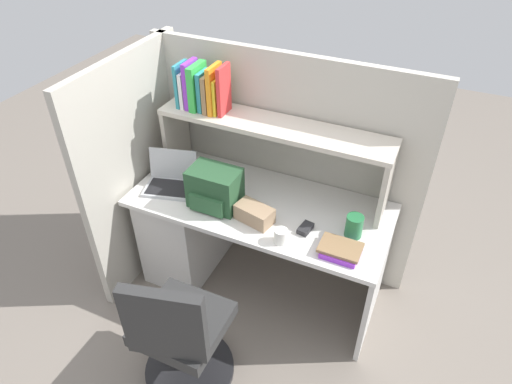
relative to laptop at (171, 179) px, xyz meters
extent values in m
plane|color=slate|center=(0.59, 0.07, -0.78)|extent=(8.00, 8.00, 0.00)
cube|color=silver|center=(0.59, 0.07, -0.07)|extent=(1.60, 0.70, 0.03)
cube|color=beige|center=(0.04, 0.07, -0.43)|extent=(0.40, 0.64, 0.70)
cube|color=beige|center=(1.37, 0.07, -0.43)|extent=(0.03, 0.64, 0.70)
cube|color=#B2ADA0|center=(0.59, 0.45, -0.01)|extent=(1.84, 0.05, 1.55)
cube|color=#B2ADA0|center=(-0.26, 0.02, -0.01)|extent=(0.05, 1.06, 1.55)
cube|color=#B3A99C|center=(-0.11, 0.27, 0.16)|extent=(0.03, 0.28, 0.42)
cube|color=#B3A99C|center=(1.29, 0.27, 0.16)|extent=(0.03, 0.28, 0.42)
cube|color=beige|center=(0.59, 0.27, 0.38)|extent=(1.44, 0.28, 0.03)
cube|color=teal|center=(-0.02, 0.26, 0.54)|extent=(0.02, 0.14, 0.27)
cube|color=white|center=(0.01, 0.28, 0.51)|extent=(0.02, 0.17, 0.22)
cube|color=purple|center=(0.04, 0.26, 0.55)|extent=(0.03, 0.14, 0.29)
cube|color=green|center=(0.09, 0.27, 0.54)|extent=(0.04, 0.17, 0.28)
cube|color=teal|center=(0.13, 0.26, 0.52)|extent=(0.03, 0.13, 0.25)
cube|color=olive|center=(0.17, 0.27, 0.52)|extent=(0.03, 0.17, 0.23)
cube|color=orange|center=(0.21, 0.26, 0.55)|extent=(0.03, 0.16, 0.29)
cube|color=yellow|center=(0.23, 0.27, 0.51)|extent=(0.02, 0.15, 0.22)
cube|color=red|center=(0.27, 0.27, 0.55)|extent=(0.03, 0.14, 0.30)
cube|color=#B7BABF|center=(0.01, -0.04, -0.04)|extent=(0.36, 0.29, 0.02)
cube|color=black|center=(0.01, -0.05, -0.03)|extent=(0.31, 0.24, 0.00)
cube|color=#B7BABF|center=(-0.02, 0.07, 0.07)|extent=(0.31, 0.13, 0.20)
cube|color=#3F72CC|center=(-0.02, 0.07, 0.07)|extent=(0.27, 0.10, 0.17)
cube|color=#264C2D|center=(0.35, -0.05, 0.07)|extent=(0.30, 0.20, 0.25)
cube|color=#2B5734|center=(0.35, -0.15, 0.02)|extent=(0.22, 0.04, 0.11)
cube|color=#262628|center=(0.93, -0.05, -0.03)|extent=(0.08, 0.11, 0.03)
cylinder|color=white|center=(0.83, -0.19, -0.01)|extent=(0.08, 0.08, 0.08)
cube|color=#9E7F60|center=(0.63, -0.09, 0.00)|extent=(0.24, 0.17, 0.10)
cylinder|color=#26723F|center=(1.18, 0.02, 0.02)|extent=(0.10, 0.10, 0.14)
cube|color=purple|center=(1.16, -0.15, -0.04)|extent=(0.20, 0.17, 0.03)
cube|color=olive|center=(1.16, -0.14, -0.01)|extent=(0.23, 0.16, 0.02)
cylinder|color=black|center=(0.49, -0.72, -0.76)|extent=(0.52, 0.52, 0.04)
cylinder|color=#262628|center=(0.49, -0.72, -0.54)|extent=(0.05, 0.05, 0.41)
cube|color=#2D2D2D|center=(0.49, -0.72, -0.33)|extent=(0.44, 0.44, 0.08)
cube|color=#2D2D2D|center=(0.54, -0.91, -0.07)|extent=(0.40, 0.16, 0.44)
camera|label=1|loc=(1.47, -1.92, 1.70)|focal=31.91mm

